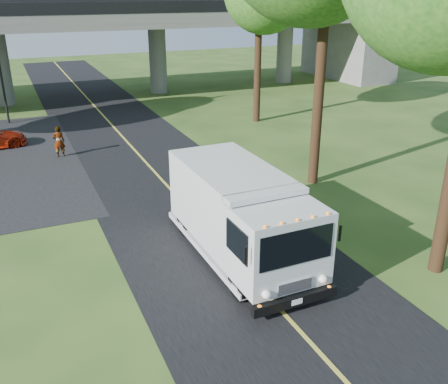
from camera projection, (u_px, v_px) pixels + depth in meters
ground at (302, 334)px, 12.69m from camera, size 120.00×120.00×0.00m
road at (176, 195)px, 21.15m from camera, size 7.00×90.00×0.02m
lane_line at (176, 195)px, 21.14m from camera, size 0.12×90.00×0.01m
overpass at (81, 39)px, 38.05m from camera, size 54.00×10.00×7.30m
traffic_signal at (1, 73)px, 31.24m from camera, size 0.18×0.22×5.20m
step_van at (240, 213)px, 15.74m from camera, size 2.64×6.95×2.90m
pedestrian at (59, 142)px, 25.68m from camera, size 0.60×0.40×1.64m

